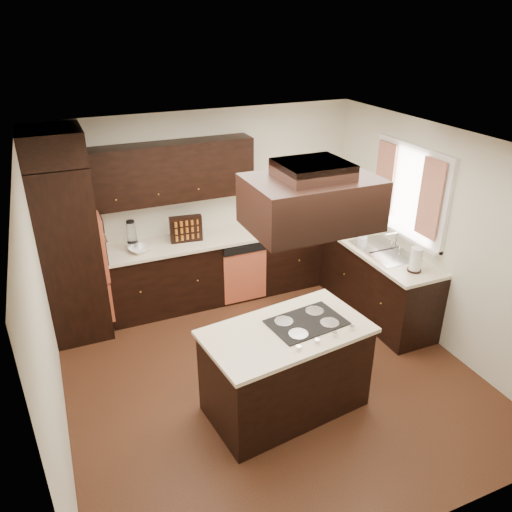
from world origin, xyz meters
name	(u,v)px	position (x,y,z in m)	size (l,w,h in m)	color
floor	(269,374)	(0.00, 0.00, -0.01)	(4.20, 4.20, 0.02)	brown
ceiling	(272,146)	(0.00, 0.00, 2.51)	(4.20, 4.20, 0.02)	silver
wall_back	(205,205)	(0.00, 2.11, 1.25)	(4.20, 0.02, 2.50)	beige
wall_front	(409,415)	(0.00, -2.11, 1.25)	(4.20, 0.02, 2.50)	beige
wall_left	(42,320)	(-2.11, 0.00, 1.25)	(0.02, 4.20, 2.50)	beige
wall_right	(439,239)	(2.11, 0.00, 1.25)	(0.02, 4.20, 2.50)	beige
oven_column	(70,253)	(-1.78, 1.71, 1.06)	(0.65, 0.75, 2.12)	black
wall_oven_face	(101,243)	(-1.43, 1.71, 1.12)	(0.05, 0.62, 0.78)	#D3613E
base_cabinets_back	(217,268)	(0.03, 1.80, 0.44)	(2.93, 0.60, 0.88)	black
base_cabinets_right	(364,273)	(1.80, 0.90, 0.44)	(0.60, 2.40, 0.88)	black
countertop_back	(216,238)	(0.03, 1.79, 0.90)	(2.93, 0.63, 0.04)	#F2E6C6
countertop_right	(366,242)	(1.79, 0.90, 0.90)	(0.63, 2.40, 0.04)	#F2E6C6
upper_cabinets	(174,172)	(-0.43, 1.93, 1.81)	(2.00, 0.34, 0.72)	black
dishwasher_front	(245,276)	(0.33, 1.50, 0.40)	(0.60, 0.05, 0.72)	#D3613E
window_frame	(409,191)	(2.07, 0.55, 1.65)	(0.06, 1.32, 1.12)	white
window_pane	(411,191)	(2.10, 0.55, 1.65)	(0.00, 1.20, 1.00)	white
curtain_left	(430,199)	(2.01, 0.13, 1.70)	(0.02, 0.34, 0.90)	beige
curtain_right	(384,178)	(2.01, 0.97, 1.70)	(0.02, 0.34, 0.90)	beige
sink_rim	(384,250)	(1.80, 0.55, 0.92)	(0.52, 0.84, 0.01)	silver
island	(285,371)	(-0.07, -0.51, 0.44)	(1.49, 0.81, 0.88)	black
island_top	(287,332)	(-0.07, -0.51, 0.90)	(1.54, 0.87, 0.04)	#F2E6C6
cooktop	(307,322)	(0.16, -0.49, 0.93)	(0.70, 0.47, 0.01)	black
range_hood	(311,202)	(0.10, -0.55, 2.16)	(1.05, 0.72, 0.42)	black
hood_duct	(313,170)	(0.10, -0.55, 2.44)	(0.55, 0.50, 0.13)	black
blender_base	(133,246)	(-1.04, 1.81, 0.97)	(0.15, 0.15, 0.10)	silver
blender_pitcher	(131,232)	(-1.04, 1.81, 1.15)	(0.13, 0.13, 0.26)	silver
spice_rack	(186,229)	(-0.36, 1.79, 1.09)	(0.41, 0.10, 0.34)	black
mixing_bowl	(140,250)	(-0.98, 1.70, 0.95)	(0.25, 0.25, 0.06)	white
soap_bottle	(363,232)	(1.76, 0.96, 1.02)	(0.09, 0.09, 0.19)	white
paper_towel	(416,260)	(1.78, -0.04, 1.06)	(0.13, 0.13, 0.29)	white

